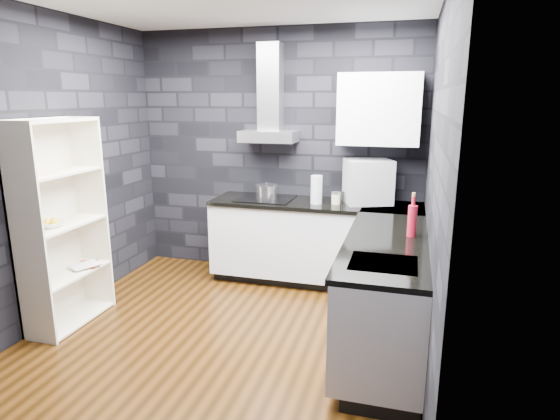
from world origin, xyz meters
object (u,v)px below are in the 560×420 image
at_px(pot, 267,193).
at_px(glass_vase, 316,190).
at_px(red_bottle, 412,221).
at_px(bookshelf, 62,225).
at_px(utensil_crock, 347,197).
at_px(appliance_garage, 368,182).
at_px(storage_jar, 336,199).
at_px(fruit_bowl, 52,224).

relative_size(pot, glass_vase, 0.79).
relative_size(red_bottle, bookshelf, 0.14).
relative_size(utensil_crock, appliance_garage, 0.26).
xyz_separation_m(pot, glass_vase, (0.55, -0.03, 0.07)).
height_order(glass_vase, storage_jar, glass_vase).
xyz_separation_m(storage_jar, utensil_crock, (0.09, 0.12, 0.00)).
distance_m(bookshelf, fruit_bowl, 0.12).
height_order(storage_jar, appliance_garage, appliance_garage).
distance_m(utensil_crock, red_bottle, 1.27).
height_order(appliance_garage, bookshelf, bookshelf).
bearing_deg(red_bottle, bookshelf, -170.91).
distance_m(glass_vase, appliance_garage, 0.54).
bearing_deg(utensil_crock, pot, -172.23).
xyz_separation_m(storage_jar, appliance_garage, (0.31, 0.14, 0.17)).
distance_m(storage_jar, bookshelf, 2.58).
relative_size(pot, appliance_garage, 0.51).
height_order(appliance_garage, red_bottle, appliance_garage).
relative_size(storage_jar, red_bottle, 0.45).
xyz_separation_m(pot, red_bottle, (1.50, -0.97, 0.04)).
height_order(glass_vase, red_bottle, glass_vase).
distance_m(utensil_crock, appliance_garage, 0.27).
xyz_separation_m(pot, storage_jar, (0.74, -0.00, -0.02)).
bearing_deg(glass_vase, appliance_garage, 18.49).
bearing_deg(pot, bookshelf, -134.16).
xyz_separation_m(glass_vase, red_bottle, (0.95, -0.94, -0.02)).
bearing_deg(storage_jar, bookshelf, -146.14).
relative_size(utensil_crock, fruit_bowl, 0.59).
bearing_deg(glass_vase, storage_jar, 8.62).
distance_m(glass_vase, storage_jar, 0.22).
relative_size(storage_jar, fruit_bowl, 0.55).
bearing_deg(glass_vase, red_bottle, -44.70).
height_order(bookshelf, fruit_bowl, bookshelf).
bearing_deg(fruit_bowl, pot, 48.03).
bearing_deg(bookshelf, appliance_garage, 14.09).
height_order(storage_jar, red_bottle, red_bottle).
bearing_deg(storage_jar, glass_vase, -171.38).
xyz_separation_m(storage_jar, bookshelf, (-2.14, -1.43, -0.06)).
xyz_separation_m(utensil_crock, red_bottle, (0.66, -1.09, 0.06)).
bearing_deg(red_bottle, pot, 146.95).
bearing_deg(utensil_crock, fruit_bowl, -143.27).
height_order(pot, red_bottle, red_bottle).
bearing_deg(utensil_crock, appliance_garage, 5.91).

